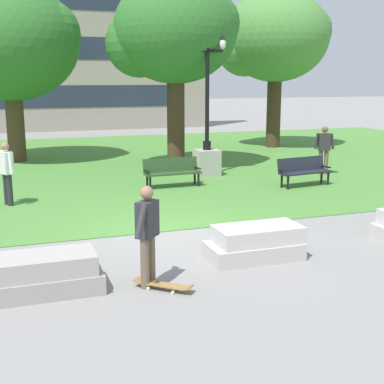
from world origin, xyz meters
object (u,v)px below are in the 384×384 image
at_px(lamp_post_center, 207,148).
at_px(park_bench_near_right, 172,170).
at_px(park_bench_near_left, 304,170).
at_px(person_skateboarder, 147,230).
at_px(concrete_block_center, 45,274).
at_px(skateboard, 163,285).
at_px(person_bystander_far_lawn, 324,147).
at_px(person_bystander_near_lawn, 7,170).
at_px(concrete_block_left, 256,243).

bearing_deg(lamp_post_center, park_bench_near_right, -138.66).
height_order(park_bench_near_left, park_bench_near_right, same).
bearing_deg(park_bench_near_left, person_skateboarder, -136.37).
relative_size(concrete_block_center, skateboard, 2.01).
xyz_separation_m(person_skateboarder, lamp_post_center, (4.56, 9.27, 0.03)).
distance_m(person_skateboarder, park_bench_near_right, 8.21).
bearing_deg(person_bystander_far_lawn, person_bystander_near_lawn, -173.34).
distance_m(concrete_block_left, lamp_post_center, 8.92).
xyz_separation_m(park_bench_near_right, lamp_post_center, (1.77, 1.56, 0.46)).
bearing_deg(person_bystander_near_lawn, concrete_block_center, -85.72).
distance_m(park_bench_near_left, park_bench_near_right, 4.19).
xyz_separation_m(person_skateboarder, park_bench_near_right, (2.79, 7.71, -0.43)).
bearing_deg(concrete_block_left, concrete_block_center, -174.47).
bearing_deg(park_bench_near_right, concrete_block_center, -120.83).
xyz_separation_m(concrete_block_left, park_bench_near_right, (0.49, 7.05, 0.23)).
height_order(concrete_block_center, lamp_post_center, lamp_post_center).
relative_size(skateboard, park_bench_near_left, 0.48).
relative_size(concrete_block_center, person_skateboarder, 1.05).
bearing_deg(person_skateboarder, person_bystander_near_lawn, 107.47).
bearing_deg(park_bench_near_right, concrete_block_left, -93.96).
bearing_deg(park_bench_near_right, park_bench_near_left, -17.19).
distance_m(park_bench_near_left, person_bystander_far_lawn, 2.36).
relative_size(concrete_block_center, person_bystander_far_lawn, 1.05).
height_order(park_bench_near_right, person_bystander_far_lawn, person_bystander_far_lawn).
height_order(concrete_block_left, person_skateboarder, person_skateboarder).
height_order(person_skateboarder, lamp_post_center, lamp_post_center).
bearing_deg(concrete_block_center, person_bystander_near_lawn, 94.28).
distance_m(park_bench_near_left, person_bystander_near_lawn, 8.94).
relative_size(skateboard, park_bench_near_right, 0.49).
distance_m(skateboard, park_bench_near_left, 9.43).
xyz_separation_m(park_bench_near_right, person_bystander_far_lawn, (5.73, 0.30, 0.44)).
bearing_deg(concrete_block_left, park_bench_near_left, 52.28).
distance_m(person_bystander_near_lawn, person_bystander_far_lawn, 10.72).
distance_m(concrete_block_center, person_skateboarder, 1.80).
xyz_separation_m(concrete_block_center, person_skateboarder, (1.65, -0.28, 0.66)).
relative_size(person_skateboarder, park_bench_near_right, 0.94).
relative_size(lamp_post_center, person_bystander_far_lawn, 2.79).
xyz_separation_m(concrete_block_left, person_bystander_far_lawn, (6.22, 7.35, 0.68)).
relative_size(lamp_post_center, person_bystander_near_lawn, 2.79).
bearing_deg(person_bystander_far_lawn, park_bench_near_left, -138.17).
distance_m(concrete_block_left, skateboard, 2.31).
bearing_deg(lamp_post_center, person_bystander_near_lawn, -159.54).
bearing_deg(person_bystander_near_lawn, concrete_block_left, -54.04).
relative_size(park_bench_near_left, person_bystander_far_lawn, 1.09).
bearing_deg(person_skateboarder, skateboard, -52.42).
bearing_deg(park_bench_near_right, lamp_post_center, 41.34).
distance_m(concrete_block_center, skateboard, 1.92).
bearing_deg(person_bystander_far_lawn, concrete_block_left, -130.22).
bearing_deg(concrete_block_left, person_bystander_near_lawn, 125.96).
bearing_deg(lamp_post_center, person_bystander_far_lawn, -17.57).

